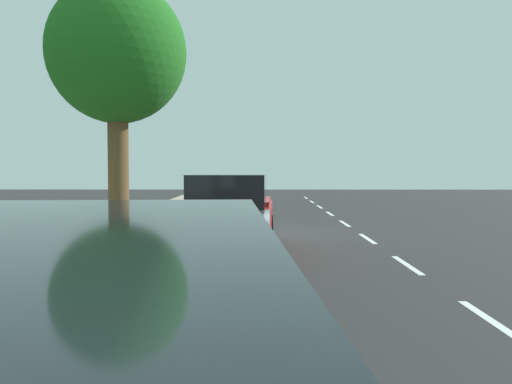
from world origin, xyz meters
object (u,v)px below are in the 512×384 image
object	(u,v)px
bicycle_at_curb	(230,205)
parked_pickup_red_mid	(231,217)
parked_sedan_silver_nearest	(248,190)
parked_sedan_grey_far	(205,280)
cyclist_with_backpack	(226,191)
parked_sedan_white_second	(242,203)
street_tree_near_cyclist	(117,56)

from	to	relation	value
bicycle_at_curb	parked_pickup_red_mid	bearing A→B (deg)	93.33
parked_sedan_silver_nearest	parked_sedan_grey_far	distance (m)	25.10
parked_pickup_red_mid	parked_sedan_grey_far	world-z (taller)	parked_pickup_red_mid
parked_sedan_silver_nearest	parked_sedan_grey_far	bearing A→B (deg)	90.15
parked_sedan_silver_nearest	cyclist_with_backpack	xyz separation A→B (m)	(0.89, 6.54, 0.24)
parked_pickup_red_mid	parked_sedan_grey_far	bearing A→B (deg)	90.51
parked_sedan_white_second	cyclist_with_backpack	size ratio (longest dim) A/B	2.72
parked_pickup_red_mid	street_tree_near_cyclist	xyz separation A→B (m)	(1.93, 2.94, 3.28)
parked_sedan_grey_far	bicycle_at_curb	xyz separation A→B (m)	(0.73, -18.10, -0.37)
bicycle_at_curb	cyclist_with_backpack	xyz separation A→B (m)	(0.23, -0.45, 0.61)
parked_sedan_white_second	cyclist_with_backpack	xyz separation A→B (m)	(0.93, -4.88, 0.24)
parked_pickup_red_mid	bicycle_at_curb	size ratio (longest dim) A/B	3.07
bicycle_at_curb	parked_sedan_white_second	bearing A→B (deg)	99.07
parked_pickup_red_mid	street_tree_near_cyclist	world-z (taller)	street_tree_near_cyclist
bicycle_at_curb	street_tree_near_cyclist	distance (m)	15.11
parked_sedan_grey_far	street_tree_near_cyclist	xyz separation A→B (m)	(1.99, -3.53, 3.43)
parked_sedan_silver_nearest	street_tree_near_cyclist	xyz separation A→B (m)	(1.92, 21.57, 3.43)
parked_sedan_grey_far	parked_sedan_silver_nearest	bearing A→B (deg)	-89.85
parked_sedan_grey_far	bicycle_at_curb	world-z (taller)	parked_sedan_grey_far
parked_sedan_silver_nearest	bicycle_at_curb	distance (m)	7.04
parked_sedan_white_second	bicycle_at_curb	xyz separation A→B (m)	(0.71, -4.43, -0.37)
cyclist_with_backpack	street_tree_near_cyclist	distance (m)	15.40
parked_sedan_silver_nearest	parked_sedan_white_second	world-z (taller)	same
parked_sedan_white_second	street_tree_near_cyclist	world-z (taller)	street_tree_near_cyclist
parked_sedan_white_second	bicycle_at_curb	world-z (taller)	parked_sedan_white_second
parked_sedan_silver_nearest	parked_sedan_white_second	bearing A→B (deg)	90.20
parked_sedan_grey_far	parked_pickup_red_mid	bearing A→B (deg)	-89.49
parked_sedan_white_second	street_tree_near_cyclist	distance (m)	10.89
street_tree_near_cyclist	cyclist_with_backpack	bearing A→B (deg)	-93.92
parked_sedan_grey_far	street_tree_near_cyclist	size ratio (longest dim) A/B	0.82
parked_sedan_grey_far	cyclist_with_backpack	distance (m)	18.59
cyclist_with_backpack	parked_pickup_red_mid	bearing A→B (deg)	94.28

